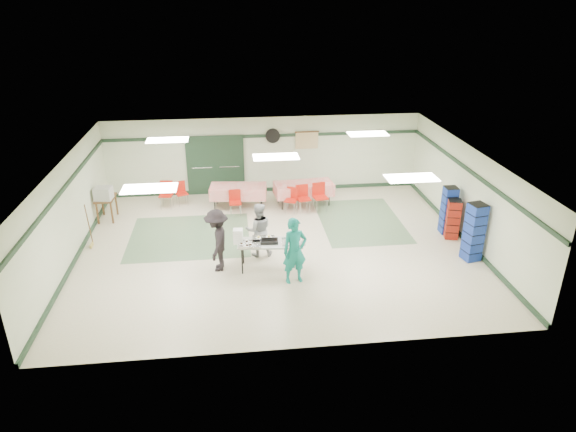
{
  "coord_description": "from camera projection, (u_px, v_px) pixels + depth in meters",
  "views": [
    {
      "loc": [
        -1.17,
        -12.9,
        6.73
      ],
      "look_at": [
        0.29,
        -0.3,
        1.09
      ],
      "focal_mm": 32.0,
      "sensor_mm": 36.0,
      "label": 1
    }
  ],
  "objects": [
    {
      "name": "chair_loose_a",
      "position": [
        181.0,
        191.0,
        17.3
      ],
      "size": [
        0.48,
        0.48,
        0.8
      ],
      "rotation": [
        0.0,
        0.0,
        0.37
      ],
      "color": "red",
      "rests_on": "floor"
    },
    {
      "name": "chair_loose_b",
      "position": [
        166.0,
        191.0,
        17.06
      ],
      "size": [
        0.47,
        0.47,
        0.9
      ],
      "rotation": [
        0.0,
        0.0,
        -0.14
      ],
      "color": "red",
      "rests_on": "floor"
    },
    {
      "name": "baseboard_right",
      "position": [
        461.0,
        236.0,
        15.12
      ],
      "size": [
        0.06,
        9.0,
        0.12
      ],
      "primitive_type": "cube",
      "rotation": [
        0.0,
        0.0,
        1.57
      ],
      "color": "#1D3523",
      "rests_on": "floor"
    },
    {
      "name": "scroll_banner",
      "position": [
        307.0,
        140.0,
        18.01
      ],
      "size": [
        0.8,
        0.02,
        0.6
      ],
      "primitive_type": "cube",
      "color": "beige",
      "rests_on": "wall_back"
    },
    {
      "name": "wall_right",
      "position": [
        468.0,
        195.0,
        14.6
      ],
      "size": [
        0.0,
        9.0,
        9.0
      ],
      "primitive_type": "plane",
      "rotation": [
        1.57,
        0.0,
        -1.57
      ],
      "color": "silver",
      "rests_on": "floor"
    },
    {
      "name": "wall_back",
      "position": [
        264.0,
        155.0,
        18.11
      ],
      "size": [
        11.0,
        0.0,
        11.0
      ],
      "primitive_type": "plane",
      "rotation": [
        1.57,
        0.0,
        0.0
      ],
      "color": "silver",
      "rests_on": "floor"
    },
    {
      "name": "door_frame",
      "position": [
        216.0,
        166.0,
        17.97
      ],
      "size": [
        2.0,
        0.03,
        2.15
      ],
      "primitive_type": "cube",
      "color": "#1D3523",
      "rests_on": "floor"
    },
    {
      "name": "green_patch_b",
      "position": [
        360.0,
        221.0,
        16.22
      ],
      "size": [
        2.5,
        3.5,
        0.01
      ],
      "primitive_type": "cube",
      "color": "#5E7A59",
      "rests_on": "floor"
    },
    {
      "name": "baseboard_back",
      "position": [
        265.0,
        189.0,
        18.6
      ],
      "size": [
        11.0,
        0.06,
        0.12
      ],
      "primitive_type": "cube",
      "color": "#1D3523",
      "rests_on": "floor"
    },
    {
      "name": "trim_back",
      "position": [
        264.0,
        136.0,
        17.8
      ],
      "size": [
        11.0,
        0.06,
        0.1
      ],
      "primitive_type": "cube",
      "color": "#1D3523",
      "rests_on": "wall_back"
    },
    {
      "name": "baking_pan",
      "position": [
        269.0,
        241.0,
        13.16
      ],
      "size": [
        0.46,
        0.31,
        0.08
      ],
      "primitive_type": "cube",
      "rotation": [
        0.0,
        0.0,
        -0.08
      ],
      "color": "black",
      "rests_on": "serving_table"
    },
    {
      "name": "office_printer",
      "position": [
        103.0,
        193.0,
        15.83
      ],
      "size": [
        0.55,
        0.49,
        0.4
      ],
      "primitive_type": "cube",
      "rotation": [
        0.0,
        0.0,
        -0.1
      ],
      "color": "#A7A6A2",
      "rests_on": "printer_table"
    },
    {
      "name": "foam_box_stack",
      "position": [
        238.0,
        236.0,
        13.06
      ],
      "size": [
        0.26,
        0.24,
        0.39
      ],
      "primitive_type": "cube",
      "rotation": [
        0.0,
        0.0,
        -0.08
      ],
      "color": "white",
      "rests_on": "serving_table"
    },
    {
      "name": "printer_table",
      "position": [
        106.0,
        201.0,
        16.11
      ],
      "size": [
        0.56,
        0.85,
        0.74
      ],
      "rotation": [
        0.0,
        0.0,
        -0.02
      ],
      "color": "brown",
      "rests_on": "floor"
    },
    {
      "name": "sheet_tray_mid",
      "position": [
        264.0,
        240.0,
        13.29
      ],
      "size": [
        0.6,
        0.48,
        0.02
      ],
      "primitive_type": "cube",
      "rotation": [
        0.0,
        0.0,
        -0.08
      ],
      "color": "silver",
      "rests_on": "serving_table"
    },
    {
      "name": "volunteer_grey",
      "position": [
        259.0,
        230.0,
        13.87
      ],
      "size": [
        0.77,
        0.61,
        1.52
      ],
      "primitive_type": "imported",
      "rotation": [
        0.0,
        0.0,
        3.19
      ],
      "color": "#95969A",
      "rests_on": "floor"
    },
    {
      "name": "volunteer_dark",
      "position": [
        217.0,
        240.0,
        13.12
      ],
      "size": [
        0.72,
        1.13,
        1.67
      ],
      "primitive_type": "imported",
      "rotation": [
        0.0,
        0.0,
        -1.67
      ],
      "color": "black",
      "rests_on": "floor"
    },
    {
      "name": "sheet_tray_right",
      "position": [
        293.0,
        242.0,
        13.18
      ],
      "size": [
        0.61,
        0.48,
        0.02
      ],
      "primitive_type": "cube",
      "rotation": [
        0.0,
        0.0,
        -0.08
      ],
      "color": "silver",
      "rests_on": "serving_table"
    },
    {
      "name": "green_patch_a",
      "position": [
        190.0,
        236.0,
        15.22
      ],
      "size": [
        3.5,
        3.0,
        0.01
      ],
      "primitive_type": "cube",
      "color": "#5E7A59",
      "rests_on": "floor"
    },
    {
      "name": "crate_stack_blue_a",
      "position": [
        448.0,
        210.0,
        15.17
      ],
      "size": [
        0.38,
        0.38,
        1.45
      ],
      "primitive_type": "cube",
      "rotation": [
        0.0,
        0.0,
        -0.02
      ],
      "color": "#1B33A2",
      "rests_on": "floor"
    },
    {
      "name": "wall_fan",
      "position": [
        273.0,
        136.0,
        17.8
      ],
      "size": [
        0.5,
        0.1,
        0.5
      ],
      "primitive_type": "cylinder",
      "rotation": [
        1.57,
        0.0,
        0.0
      ],
      "color": "black",
      "rests_on": "wall_back"
    },
    {
      "name": "double_door_left",
      "position": [
        202.0,
        166.0,
        17.94
      ],
      "size": [
        0.9,
        0.06,
        2.1
      ],
      "primitive_type": "cube",
      "color": "#949794",
      "rests_on": "floor"
    },
    {
      "name": "chair_a",
      "position": [
        303.0,
        195.0,
        16.75
      ],
      "size": [
        0.48,
        0.48,
        0.89
      ],
      "rotation": [
        0.0,
        0.0,
        0.18
      ],
      "color": "red",
      "rests_on": "floor"
    },
    {
      "name": "crate_stack_red",
      "position": [
        453.0,
        219.0,
        14.9
      ],
      "size": [
        0.45,
        0.45,
        1.2
      ],
      "primitive_type": "cube",
      "rotation": [
        0.0,
        0.0,
        -0.26
      ],
      "color": "maroon",
      "rests_on": "floor"
    },
    {
      "name": "dining_table_b",
      "position": [
        238.0,
        191.0,
        17.04
      ],
      "size": [
        1.91,
        1.0,
        0.77
      ],
      "rotation": [
        0.0,
        0.0,
        -0.1
      ],
      "color": "red",
      "rests_on": "floor"
    },
    {
      "name": "double_door_right",
      "position": [
        229.0,
        165.0,
        18.04
      ],
      "size": [
        0.9,
        0.06,
        2.1
      ],
      "primitive_type": "cube",
      "color": "#949794",
      "rests_on": "floor"
    },
    {
      "name": "baseboard_left",
      "position": [
        77.0,
        256.0,
        13.97
      ],
      "size": [
        0.06,
        9.0,
        0.12
      ],
      "primitive_type": "cube",
      "rotation": [
        0.0,
        0.0,
        1.57
      ],
      "color": "#1D3523",
      "rests_on": "floor"
    },
    {
      "name": "chair_d",
      "position": [
        235.0,
        200.0,
        16.54
      ],
      "size": [
        0.39,
        0.39,
        0.82
      ],
      "rotation": [
        0.0,
        0.0,
        0.03
      ],
      "color": "red",
      "rests_on": "floor"
    },
    {
      "name": "ceiling",
      "position": [
        276.0,
        156.0,
        13.47
      ],
      "size": [
        11.0,
        11.0,
        0.0
      ],
      "primitive_type": "plane",
      "rotation": [
        3.14,
        0.0,
        0.0
      ],
      "color": "silver",
      "rests_on": "wall_back"
    },
    {
      "name": "wall_left",
      "position": [
        68.0,
        213.0,
        13.45
      ],
      "size": [
        0.0,
        9.0,
        9.0
      ],
      "primitive_type": "plane",
      "rotation": [
        1.57,
        0.0,
        1.57
      ],
      "color": "silver",
      "rests_on": "floor"
    },
    {
      "name": "dining_table_a",
      "position": [
        304.0,
        188.0,
        17.27
      ],
      "size": [
        2.02,
        1.05,
        0.77
      ],
      "rotation": [
        0.0,
        0.0,
        0.1
      ],
      "color": "red",
      "rests_on": "floor"
    },
    {
      "name": "serving_table",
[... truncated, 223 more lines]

